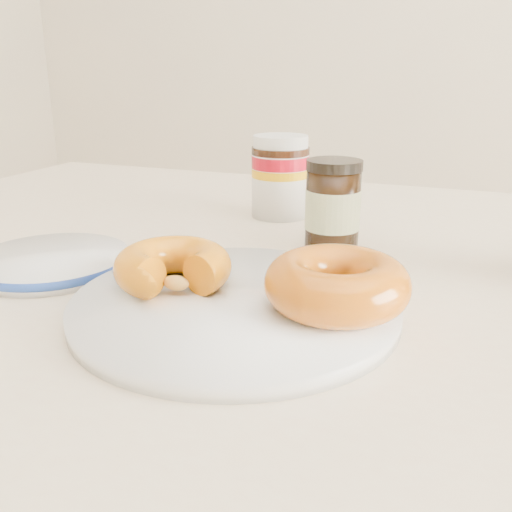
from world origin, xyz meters
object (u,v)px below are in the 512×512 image
(dining_table, at_px, (344,341))
(dark_jar, at_px, (333,205))
(plate, at_px, (235,305))
(donut_bitten, at_px, (173,267))
(blue_rim_saucer, at_px, (51,261))
(donut_whole, at_px, (337,284))
(nutella_jar, at_px, (280,173))

(dining_table, bearing_deg, dark_jar, 117.98)
(plate, xyz_separation_m, donut_bitten, (-0.06, 0.01, 0.02))
(dining_table, relative_size, donut_bitten, 13.57)
(dining_table, distance_m, blue_rim_saucer, 0.32)
(donut_bitten, distance_m, donut_whole, 0.15)
(dining_table, xyz_separation_m, blue_rim_saucer, (-0.28, -0.11, 0.09))
(nutella_jar, xyz_separation_m, blue_rim_saucer, (-0.15, -0.29, -0.05))
(dining_table, xyz_separation_m, dark_jar, (-0.03, 0.06, 0.13))
(plate, height_order, donut_bitten, donut_bitten)
(donut_whole, relative_size, dark_jar, 1.17)
(donut_bitten, relative_size, nutella_jar, 0.94)
(dark_jar, bearing_deg, nutella_jar, 131.56)
(dark_jar, height_order, blue_rim_saucer, dark_jar)
(donut_whole, xyz_separation_m, dark_jar, (-0.05, 0.20, 0.01))
(plate, distance_m, donut_whole, 0.09)
(plate, height_order, nutella_jar, nutella_jar)
(donut_whole, distance_m, dark_jar, 0.20)
(dining_table, height_order, donut_bitten, donut_bitten)
(donut_whole, bearing_deg, nutella_jar, 116.18)
(plate, relative_size, dark_jar, 2.75)
(plate, xyz_separation_m, donut_whole, (0.08, 0.01, 0.03))
(nutella_jar, height_order, dark_jar, nutella_jar)
(nutella_jar, distance_m, blue_rim_saucer, 0.33)
(blue_rim_saucer, bearing_deg, dark_jar, 35.04)
(nutella_jar, bearing_deg, dark_jar, -48.44)
(plate, bearing_deg, donut_bitten, 174.43)
(donut_whole, bearing_deg, donut_bitten, -178.09)
(donut_bitten, bearing_deg, nutella_jar, 108.02)
(dark_jar, bearing_deg, donut_bitten, -114.71)
(donut_whole, xyz_separation_m, nutella_jar, (-0.15, 0.31, 0.03))
(donut_whole, bearing_deg, dark_jar, 104.77)
(dark_jar, xyz_separation_m, blue_rim_saucer, (-0.25, -0.18, -0.04))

